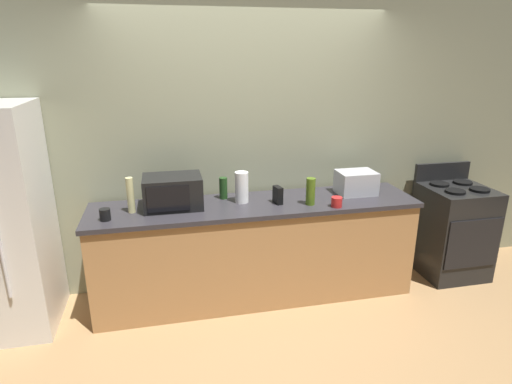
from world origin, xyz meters
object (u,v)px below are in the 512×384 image
Objects in this scene: mug_red at (337,202)px; paper_towel_roll at (242,187)px; cordless_phone at (278,195)px; mug_black at (105,215)px; bottle_wine at (223,188)px; toaster_oven at (356,183)px; bottle_olive_oil at (311,191)px; stove_range at (452,230)px; microwave at (173,192)px; bottle_vinegar at (130,195)px.

paper_towel_roll is at bearing 159.22° from mug_red.
cordless_phone is 1.41m from mug_black.
bottle_wine is at bearing 140.84° from cordless_phone.
bottle_olive_oil is at bearing -159.07° from toaster_oven.
stove_range is at bearing -10.00° from cordless_phone.
bottle_wine is (0.44, 0.13, -0.04)m from microwave.
microwave is at bearing 170.99° from bottle_olive_oil.
bottle_olive_oil is 1.67m from mug_black.
bottle_wine is (-0.70, 0.32, -0.02)m from bottle_olive_oil.
bottle_wine reaches higher than stove_range.
bottle_wine is (-0.14, 0.13, -0.04)m from paper_towel_roll.
bottle_vinegar is at bearing -166.67° from bottle_wine.
microwave is 0.47m from bottle_wine.
toaster_oven reaches higher than stove_range.
microwave is 3.20× the size of cordless_phone.
microwave is 5.14× the size of mug_black.
cordless_phone is (0.30, -0.10, -0.06)m from paper_towel_roll.
bottle_olive_oil is (1.48, -0.13, -0.03)m from bottle_vinegar.
mug_red is 1.87m from mug_black.
paper_towel_roll is 0.92m from bottle_vinegar.
toaster_oven is 3.64× the size of mug_black.
bottle_vinegar is 0.25m from mug_black.
bottle_olive_oil reaches higher than bottle_wine.
bottle_wine is (-2.26, 0.18, 0.54)m from stove_range.
mug_red is at bearing -170.06° from stove_range.
bottle_wine is at bearing 18.22° from mug_black.
cordless_phone is 0.28m from bottle_olive_oil.
paper_towel_roll is 2.94× the size of mug_red.
bottle_vinegar reaches higher than microwave.
paper_towel_roll is 1.40× the size of bottle_wine.
bottle_olive_oil is (0.26, -0.09, 0.04)m from cordless_phone.
paper_towel_roll reaches higher than bottle_wine.
bottle_olive_oil is at bearing -9.01° from microwave.
stove_range is 5.60× the size of bottle_wine.
stove_range is 11.74× the size of mug_red.
cordless_phone is at bearing 161.96° from bottle_olive_oil.
paper_towel_roll is at bearing 161.86° from bottle_olive_oil.
bottle_olive_oil reaches higher than stove_range.
bottle_olive_oil is (-0.51, -0.19, 0.01)m from toaster_oven.
mug_red is at bearing -3.07° from mug_black.
bottle_wine is 2.06× the size of mug_black.
bottle_wine reaches higher than mug_red.
bottle_olive_oil is at bearing -18.14° from paper_towel_roll.
bottle_vinegar is (-0.34, -0.05, 0.01)m from microwave.
mug_red is (0.20, -0.10, -0.07)m from bottle_olive_oil.
mug_red is (0.76, -0.29, -0.09)m from paper_towel_roll.
paper_towel_roll is 0.59m from bottle_olive_oil.
microwave reaches higher than mug_red.
stove_range is at bearing -4.61° from bottle_wine.
microwave is 5.22× the size of mug_red.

